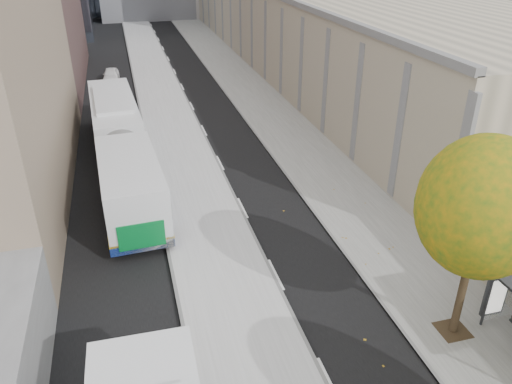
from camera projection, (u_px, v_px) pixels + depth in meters
name	position (u px, v px, depth m)	size (l,w,h in m)	color
bus_platform	(175.00, 137.00, 35.37)	(4.25, 150.00, 0.15)	#B1B1B1
sidewalk	(283.00, 127.00, 37.23)	(4.75, 150.00, 0.08)	gray
building_tan	(299.00, 12.00, 62.79)	(18.00, 92.00, 8.00)	gray
tree_c	(482.00, 208.00, 15.88)	(4.20, 4.20, 7.28)	#312218
bus_far	(121.00, 144.00, 29.73)	(3.92, 19.55, 3.24)	silver
distant_car	(111.00, 75.00, 48.59)	(1.44, 3.57, 1.22)	white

